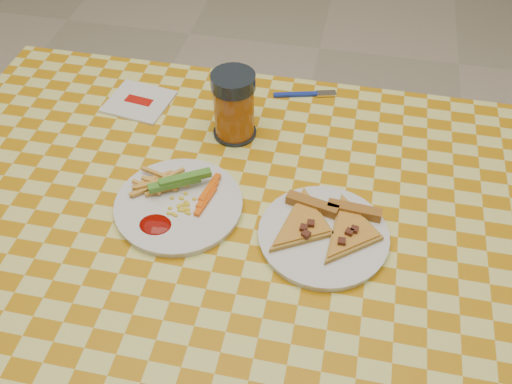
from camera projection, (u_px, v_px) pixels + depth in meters
table at (232, 236)px, 1.11m from camera, size 1.28×0.88×0.76m
plate_left at (179, 206)px, 1.06m from camera, size 0.23×0.23×0.01m
plate_right at (323, 236)px, 1.01m from camera, size 0.28×0.28×0.01m
fries_veggies at (176, 193)px, 1.06m from camera, size 0.18×0.17×0.04m
pizza_slices at (327, 225)px, 1.01m from camera, size 0.23×0.21×0.02m
drink_glass at (234, 106)px, 1.16m from camera, size 0.09×0.09×0.15m
napkin at (139, 102)px, 1.28m from camera, size 0.15×0.14×0.01m
fork at (306, 94)px, 1.30m from camera, size 0.14×0.05×0.01m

